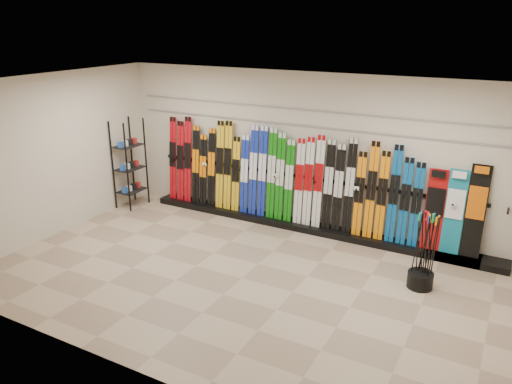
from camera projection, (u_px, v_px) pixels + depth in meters
The scene contains 12 objects.
floor at pixel (242, 278), 7.92m from camera, with size 8.00×8.00×0.00m, color gray.
back_wall at pixel (306, 152), 9.50m from camera, with size 8.00×8.00×0.00m, color beige.
left_wall at pixel (54, 156), 9.22m from camera, with size 5.00×5.00×0.00m, color beige.
ceiling at pixel (240, 87), 6.93m from camera, with size 8.00×8.00×0.00m, color silver.
ski_rack_base at pixel (310, 227), 9.69m from camera, with size 8.00×0.40×0.12m, color black.
skis at pixel (279, 177), 9.73m from camera, with size 5.38×0.18×1.84m.
snowboards at pixel (455, 211), 8.35m from camera, with size 0.96×0.24×1.56m.
accessory_rack at pixel (130, 164), 10.70m from camera, with size 0.40×0.60×1.91m, color black.
pole_bin at pixel (420, 280), 7.62m from camera, with size 0.39×0.39×0.25m, color black.
ski_poles at pixel (426, 250), 7.49m from camera, with size 0.34×0.31×1.18m.
slatwall_rail_0 at pixel (307, 126), 9.32m from camera, with size 7.60×0.02×0.03m, color gray.
slatwall_rail_1 at pixel (307, 110), 9.22m from camera, with size 7.60×0.02×0.03m, color gray.
Camera 1 is at (3.54, -6.07, 3.91)m, focal length 35.00 mm.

